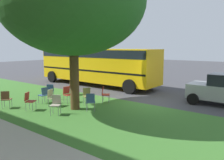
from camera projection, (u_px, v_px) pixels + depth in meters
The scene contains 16 objects.
ground at pixel (145, 103), 12.17m from camera, with size 80.00×80.00×0.00m, color #424247.
grass_verge at pixel (109, 117), 9.66m from camera, with size 48.00×6.00×0.01m, color #3D752D.
sidewalk_strip at pixel (12, 156), 6.22m from camera, with size 48.00×2.80×0.01m, color #ADA89E.
street_tree at pixel (73, 1), 10.22m from camera, with size 6.80×6.80×7.64m.
chair_0 at pixel (68, 93), 12.18m from camera, with size 0.48×0.48×0.88m.
chair_1 at pixel (50, 91), 12.85m from camera, with size 0.57×0.57×0.88m.
chair_2 at pixel (105, 93), 12.16m from camera, with size 0.58×0.58×0.88m.
chair_3 at pixel (56, 103), 10.02m from camera, with size 0.57×0.58×0.88m.
chair_4 at pixel (73, 87), 14.18m from camera, with size 0.46×0.46×0.88m.
chair_5 at pixel (29, 100), 10.68m from camera, with size 0.57×0.57×0.88m.
chair_6 at pixel (44, 94), 12.01m from camera, with size 0.43×0.43×0.88m.
chair_7 at pixel (52, 96), 11.40m from camera, with size 0.51×0.50×0.88m.
chair_8 at pixel (87, 95), 11.81m from camera, with size 0.57×0.56×0.88m.
chair_9 at pixel (6, 98), 11.01m from camera, with size 0.59×0.59×0.88m.
chair_10 at pixel (91, 101), 10.48m from camera, with size 0.59×0.59×0.88m.
school_bus at pixel (96, 63), 17.66m from camera, with size 10.40×2.80×2.88m.
Camera 1 is at (-5.79, 10.50, 3.02)m, focal length 35.65 mm.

